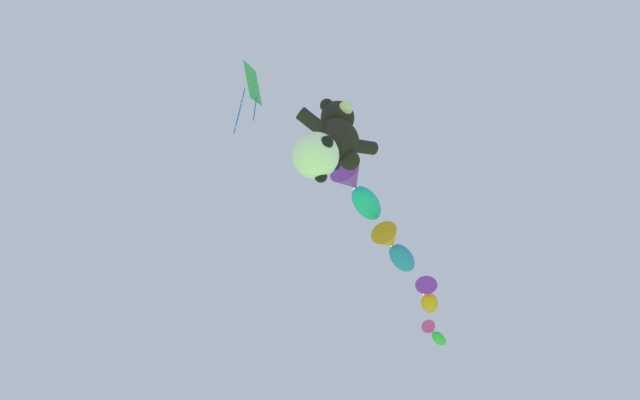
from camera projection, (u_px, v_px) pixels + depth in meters
name	position (u px, v px, depth m)	size (l,w,h in m)	color
teddy_bear_kite	(338.00, 133.00, 10.09)	(2.18, 0.96, 2.22)	black
soccer_ball_kite	(316.00, 156.00, 8.58)	(1.05, 1.04, 0.97)	white
fish_kite_teal	(359.00, 192.00, 12.13)	(2.25, 1.80, 0.88)	#19ADB2
fish_kite_cobalt	(395.00, 249.00, 12.84)	(2.12, 1.65, 0.81)	blue
fish_kite_tangerine	(428.00, 296.00, 14.67)	(1.64, 1.63, 0.72)	orange
fish_kite_emerald	(435.00, 334.00, 16.05)	(1.61, 1.16, 0.52)	green
diamond_kite	(252.00, 87.00, 10.69)	(0.94, 0.96, 2.96)	green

